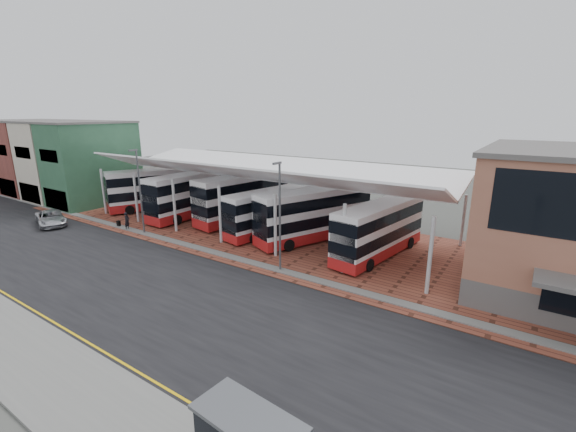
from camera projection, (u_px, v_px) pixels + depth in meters
name	position (u px, v px, depth m)	size (l,w,h in m)	color
ground	(198.00, 297.00, 24.51)	(140.00, 140.00, 0.00)	#42443F
road	(186.00, 303.00, 23.70)	(120.00, 14.00, 0.02)	black
forecourt	(324.00, 245.00, 33.83)	(72.00, 16.00, 0.06)	brown
sidewalk	(49.00, 372.00, 17.28)	(120.00, 4.00, 0.14)	slate
north_kerb	(258.00, 264.00, 29.45)	(120.00, 0.80, 0.14)	slate
yellow_line_near	(92.00, 351.00, 18.90)	(120.00, 0.12, 0.01)	yellow
yellow_line_far	(97.00, 348.00, 19.14)	(120.00, 0.12, 0.01)	yellow
canopy	(258.00, 171.00, 37.37)	(37.00, 11.63, 7.07)	silver
shop_green	(92.00, 163.00, 48.10)	(6.40, 10.20, 10.22)	#316142
shop_cream	(65.00, 160.00, 51.60)	(6.40, 10.20, 10.22)	beige
shop_brick	(42.00, 157.00, 55.10)	(6.40, 10.20, 10.22)	brown
shop_ochre	(21.00, 154.00, 58.60)	(6.40, 10.20, 10.22)	#AB7C3F
lamp_west	(140.00, 189.00, 35.92)	(0.16, 0.90, 8.07)	#515459
lamp_east	(280.00, 214.00, 27.30)	(0.16, 0.90, 8.07)	#515459
bus_0	(159.00, 189.00, 46.07)	(7.32, 11.50, 4.73)	white
bus_1	(194.00, 194.00, 42.82)	(3.02, 11.76, 4.84)	white
bus_2	(246.00, 198.00, 40.98)	(4.64, 12.28, 4.94)	white
bus_3	(271.00, 212.00, 36.72)	(4.30, 10.45, 4.20)	white
bus_4	(314.00, 215.00, 34.64)	(6.69, 11.45, 4.66)	white
bus_5	(379.00, 230.00, 30.84)	(3.92, 10.74, 4.33)	white
silver_car	(51.00, 218.00, 39.72)	(2.44, 5.29, 1.47)	#B3B4BA
pedestrian	(127.00, 221.00, 37.92)	(0.65, 0.42, 1.77)	black
suitcase	(119.00, 224.00, 39.08)	(0.36, 0.26, 0.62)	black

